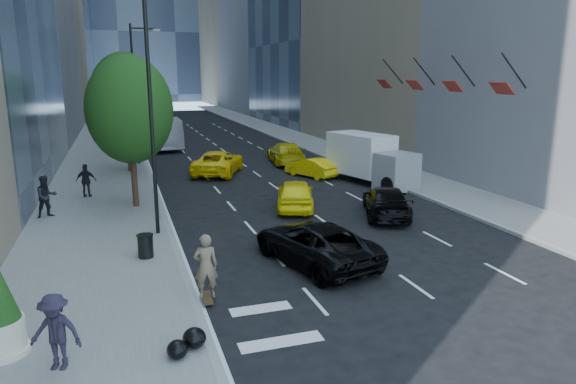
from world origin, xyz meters
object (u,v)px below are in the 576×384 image
object	(u,v)px
black_sedan_mercedes	(386,201)
skateboarder	(206,270)
city_bus	(153,129)
box_truck	(370,159)
trash_can	(145,246)
black_sedan_lincoln	(315,243)

from	to	relation	value
black_sedan_mercedes	skateboarder	bearing A→B (deg)	57.24
city_bus	box_truck	distance (m)	24.36
skateboarder	trash_can	distance (m)	4.41
skateboarder	black_sedan_lincoln	world-z (taller)	skateboarder
skateboarder	trash_can	xyz separation A→B (m)	(-1.55, 4.10, -0.43)
box_truck	trash_can	xyz separation A→B (m)	(-14.12, -9.94, -0.97)
black_sedan_mercedes	black_sedan_lincoln	bearing A→B (deg)	63.42
skateboarder	trash_can	bearing A→B (deg)	-65.35
skateboarder	trash_can	size ratio (longest dim) A/B	2.40
city_bus	box_truck	xyz separation A→B (m)	(11.67, -21.38, -0.05)
skateboarder	city_bus	distance (m)	35.44
skateboarder	city_bus	size ratio (longest dim) A/B	0.17
skateboarder	black_sedan_mercedes	xyz separation A→B (m)	(9.80, 6.81, -0.28)
black_sedan_lincoln	trash_can	bearing A→B (deg)	-34.50
box_truck	trash_can	distance (m)	17.30
black_sedan_lincoln	trash_can	world-z (taller)	black_sedan_lincoln
trash_can	black_sedan_lincoln	bearing A→B (deg)	-19.89
black_sedan_mercedes	box_truck	distance (m)	7.79
black_sedan_mercedes	box_truck	bearing A→B (deg)	-88.57
skateboarder	black_sedan_mercedes	bearing A→B (deg)	-141.23
black_sedan_lincoln	city_bus	size ratio (longest dim) A/B	0.48
black_sedan_mercedes	box_truck	world-z (taller)	box_truck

